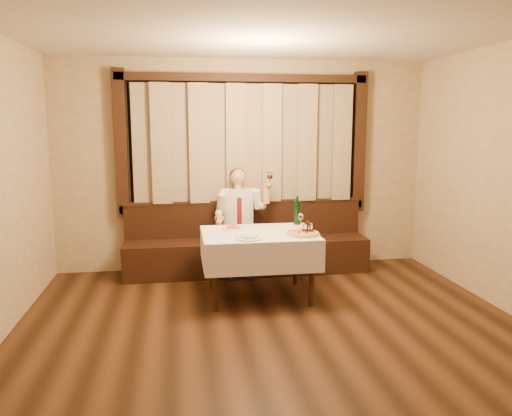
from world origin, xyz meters
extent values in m
cube|color=black|center=(0.00, 0.00, -0.01)|extent=(5.00, 6.00, 0.01)
cube|color=silver|center=(0.00, 0.00, 2.80)|extent=(5.00, 6.00, 0.01)
cube|color=tan|center=(0.00, 3.00, 1.40)|extent=(5.00, 0.01, 2.80)
cube|color=black|center=(0.00, 2.98, 1.70)|extent=(3.00, 0.02, 1.60)
cube|color=orange|center=(-0.70, 2.97, 1.40)|extent=(0.50, 0.01, 0.40)
cube|color=black|center=(0.00, 2.94, 0.85)|extent=(3.30, 0.12, 0.10)
cube|color=black|center=(0.00, 2.94, 2.55)|extent=(3.30, 0.12, 0.10)
cube|color=black|center=(-1.60, 2.94, 1.70)|extent=(0.16, 0.12, 1.90)
cube|color=black|center=(1.60, 2.94, 1.70)|extent=(0.16, 0.12, 1.90)
cube|color=#8C7C5A|center=(0.00, 2.88, 1.70)|extent=(2.90, 0.08, 1.55)
cube|color=black|center=(0.00, 2.68, 0.23)|extent=(3.20, 0.60, 0.45)
cube|color=black|center=(0.00, 2.92, 0.68)|extent=(3.20, 0.12, 0.45)
cube|color=black|center=(0.00, 2.92, 0.92)|extent=(3.20, 0.14, 0.04)
cylinder|color=black|center=(-0.52, 1.33, 0.35)|extent=(0.06, 0.06, 0.71)
cylinder|color=black|center=(0.52, 1.33, 0.35)|extent=(0.06, 0.06, 0.71)
cylinder|color=black|center=(-0.52, 2.07, 0.35)|extent=(0.06, 0.06, 0.71)
cylinder|color=black|center=(0.52, 2.07, 0.35)|extent=(0.06, 0.06, 0.71)
cube|color=black|center=(0.00, 1.70, 0.73)|extent=(1.20, 0.90, 0.04)
cube|color=white|center=(0.00, 1.70, 0.75)|extent=(1.26, 0.96, 0.01)
cube|color=white|center=(0.00, 1.22, 0.58)|extent=(1.26, 0.01, 0.35)
cube|color=white|center=(0.00, 2.18, 0.58)|extent=(1.26, 0.01, 0.35)
cube|color=white|center=(-0.63, 1.70, 0.58)|extent=(0.01, 0.96, 0.35)
cube|color=white|center=(0.63, 1.70, 0.58)|extent=(0.01, 0.96, 0.35)
cylinder|color=white|center=(0.45, 1.49, 0.76)|extent=(0.38, 0.38, 0.01)
cylinder|color=#C83F1E|center=(0.45, 1.49, 0.77)|extent=(0.35, 0.35, 0.01)
torus|color=gold|center=(0.45, 1.49, 0.78)|extent=(0.36, 0.36, 0.03)
sphere|color=black|center=(0.42, 1.51, 0.79)|extent=(0.02, 0.02, 0.02)
sphere|color=black|center=(0.50, 1.48, 0.79)|extent=(0.02, 0.02, 0.02)
cylinder|color=white|center=(-0.27, 1.92, 0.76)|extent=(0.25, 0.25, 0.02)
ellipsoid|color=#C94020|center=(-0.27, 1.92, 0.81)|extent=(0.15, 0.15, 0.07)
cylinder|color=white|center=(-0.15, 1.39, 0.76)|extent=(0.29, 0.29, 0.02)
ellipsoid|color=beige|center=(-0.15, 1.39, 0.81)|extent=(0.18, 0.18, 0.08)
cylinder|color=#0D401C|center=(0.53, 2.06, 0.90)|extent=(0.08, 0.08, 0.29)
cylinder|color=#0D401C|center=(0.53, 2.06, 1.07)|extent=(0.03, 0.03, 0.07)
cylinder|color=silver|center=(0.53, 2.06, 1.11)|extent=(0.04, 0.04, 0.01)
cylinder|color=white|center=(0.51, 1.81, 0.76)|extent=(0.06, 0.06, 0.01)
cylinder|color=white|center=(0.51, 1.81, 0.81)|extent=(0.01, 0.01, 0.10)
ellipsoid|color=white|center=(0.51, 1.81, 0.90)|extent=(0.07, 0.07, 0.08)
cube|color=black|center=(0.53, 1.57, 0.78)|extent=(0.14, 0.10, 0.04)
cube|color=black|center=(0.53, 1.57, 0.84)|extent=(0.04, 0.06, 0.09)
cylinder|color=white|center=(0.50, 1.58, 0.82)|extent=(0.03, 0.03, 0.07)
cylinder|color=silver|center=(0.50, 1.58, 0.87)|extent=(0.04, 0.04, 0.01)
cylinder|color=white|center=(0.56, 1.56, 0.82)|extent=(0.03, 0.03, 0.07)
cylinder|color=silver|center=(0.56, 1.56, 0.87)|extent=(0.04, 0.04, 0.01)
cube|color=black|center=(-0.11, 2.57, 0.53)|extent=(0.38, 0.43, 0.15)
cube|color=black|center=(-0.22, 2.36, 0.23)|extent=(0.10, 0.11, 0.45)
cube|color=black|center=(-0.01, 2.36, 0.23)|extent=(0.10, 0.11, 0.45)
ellipsoid|color=white|center=(-0.11, 2.71, 0.86)|extent=(0.40, 0.25, 0.51)
cube|color=maroon|center=(-0.11, 2.58, 0.83)|extent=(0.06, 0.01, 0.38)
cylinder|color=tan|center=(-0.11, 2.71, 1.16)|extent=(0.10, 0.10, 0.08)
sphere|color=tan|center=(-0.11, 2.71, 1.28)|extent=(0.20, 0.20, 0.20)
ellipsoid|color=black|center=(-0.11, 2.74, 1.31)|extent=(0.21, 0.21, 0.15)
sphere|color=white|center=(-0.30, 2.71, 1.07)|extent=(0.12, 0.12, 0.12)
sphere|color=white|center=(0.08, 2.71, 1.07)|extent=(0.12, 0.12, 0.12)
sphere|color=tan|center=(-0.40, 2.32, 0.76)|extent=(0.08, 0.08, 0.08)
sphere|color=tan|center=(0.27, 2.55, 1.19)|extent=(0.09, 0.09, 0.09)
cylinder|color=white|center=(0.27, 2.52, 1.23)|extent=(0.01, 0.01, 0.10)
ellipsoid|color=white|center=(0.27, 2.52, 1.31)|extent=(0.08, 0.08, 0.10)
ellipsoid|color=#4C070F|center=(0.27, 2.52, 1.29)|extent=(0.06, 0.06, 0.06)
camera|label=1|loc=(-0.87, -3.70, 1.96)|focal=35.00mm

